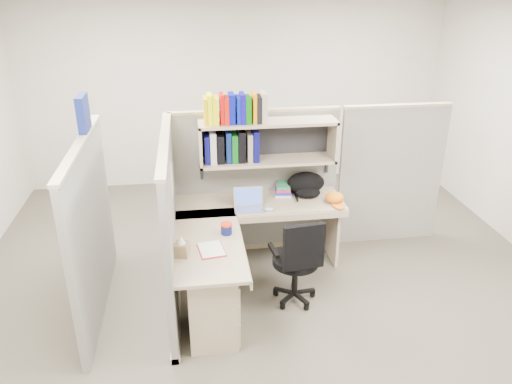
{
  "coord_description": "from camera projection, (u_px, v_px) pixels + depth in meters",
  "views": [
    {
      "loc": [
        -0.68,
        -4.09,
        2.92
      ],
      "look_at": [
        -0.08,
        0.25,
        0.99
      ],
      "focal_mm": 35.0,
      "sensor_mm": 36.0,
      "label": 1
    }
  ],
  "objects": [
    {
      "name": "orange_cap",
      "position": [
        334.0,
        197.0,
        5.17
      ],
      "size": [
        0.23,
        0.25,
        0.11
      ],
      "primitive_type": null,
      "rotation": [
        0.0,
        0.0,
        0.14
      ],
      "color": "orange",
      "rests_on": "desk"
    },
    {
      "name": "mouse",
      "position": [
        269.0,
        209.0,
        4.99
      ],
      "size": [
        0.1,
        0.08,
        0.03
      ],
      "primitive_type": "ellipsoid",
      "rotation": [
        0.0,
        0.0,
        0.21
      ],
      "color": "#9DAEDE",
      "rests_on": "desk"
    },
    {
      "name": "snack_canister",
      "position": [
        226.0,
        228.0,
        4.54
      ],
      "size": [
        0.11,
        0.11,
        0.1
      ],
      "color": "#0E1455",
      "rests_on": "desk"
    },
    {
      "name": "task_chair",
      "position": [
        297.0,
        274.0,
        4.69
      ],
      "size": [
        0.5,
        0.46,
        0.92
      ],
      "color": "black",
      "rests_on": "ground"
    },
    {
      "name": "loose_paper",
      "position": [
        211.0,
        249.0,
        4.3
      ],
      "size": [
        0.24,
        0.29,
        0.0
      ],
      "primitive_type": null,
      "rotation": [
        0.0,
        0.0,
        0.15
      ],
      "color": "white",
      "rests_on": "desk"
    },
    {
      "name": "tissue_box",
      "position": [
        181.0,
        246.0,
        4.17
      ],
      "size": [
        0.14,
        0.14,
        0.19
      ],
      "primitive_type": null,
      "rotation": [
        0.0,
        0.0,
        -0.27
      ],
      "color": "#8A704E",
      "rests_on": "desk"
    },
    {
      "name": "ground",
      "position": [
        268.0,
        292.0,
        4.97
      ],
      "size": [
        6.0,
        6.0,
        0.0
      ],
      "primitive_type": "plane",
      "color": "#3C382E",
      "rests_on": "ground"
    },
    {
      "name": "laptop",
      "position": [
        249.0,
        200.0,
        4.98
      ],
      "size": [
        0.3,
        0.3,
        0.21
      ],
      "primitive_type": null,
      "rotation": [
        0.0,
        0.0,
        -0.03
      ],
      "color": "#ADAEB2",
      "rests_on": "desk"
    },
    {
      "name": "paper_cup",
      "position": [
        254.0,
        193.0,
        5.27
      ],
      "size": [
        0.09,
        0.09,
        0.1
      ],
      "primitive_type": "cylinder",
      "rotation": [
        0.0,
        0.0,
        -0.26
      ],
      "color": "silver",
      "rests_on": "desk"
    },
    {
      "name": "room_shell",
      "position": [
        269.0,
        136.0,
        4.32
      ],
      "size": [
        6.0,
        6.0,
        6.0
      ],
      "color": "#B7B0A5",
      "rests_on": "ground"
    },
    {
      "name": "desk",
      "position": [
        228.0,
        273.0,
        4.49
      ],
      "size": [
        1.74,
        1.75,
        0.73
      ],
      "color": "gray",
      "rests_on": "ground"
    },
    {
      "name": "book_stack",
      "position": [
        283.0,
        189.0,
        5.36
      ],
      "size": [
        0.2,
        0.25,
        0.11
      ],
      "primitive_type": null,
      "rotation": [
        0.0,
        0.0,
        -0.12
      ],
      "color": "gray",
      "rests_on": "desk"
    },
    {
      "name": "cubicle",
      "position": [
        225.0,
        193.0,
        4.97
      ],
      "size": [
        3.79,
        1.84,
        1.95
      ],
      "color": "slate",
      "rests_on": "ground"
    },
    {
      "name": "backpack",
      "position": [
        307.0,
        185.0,
        5.31
      ],
      "size": [
        0.49,
        0.43,
        0.24
      ],
      "primitive_type": null,
      "rotation": [
        0.0,
        0.0,
        -0.35
      ],
      "color": "black",
      "rests_on": "desk"
    }
  ]
}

